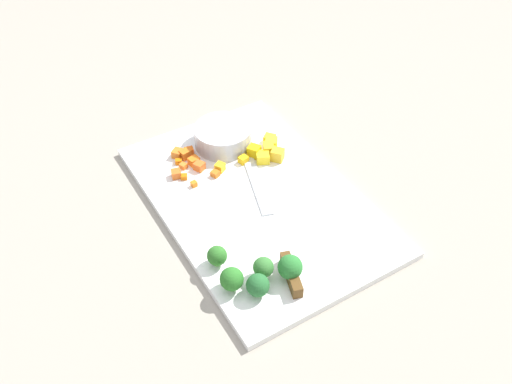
{
  "coord_description": "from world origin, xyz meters",
  "views": [
    {
      "loc": [
        0.56,
        -0.34,
        0.65
      ],
      "look_at": [
        0.0,
        0.0,
        0.02
      ],
      "focal_mm": 38.42,
      "sensor_mm": 36.0,
      "label": 1
    }
  ],
  "objects": [
    {
      "name": "pepper_dice_5",
      "position": [
        -0.09,
        0.05,
        0.02
      ],
      "size": [
        0.03,
        0.03,
        0.02
      ],
      "primitive_type": "cube",
      "rotation": [
        0.0,
        0.0,
        2.13
      ],
      "color": "yellow",
      "rests_on": "cutting_board"
    },
    {
      "name": "broccoli_floret_0",
      "position": [
        0.14,
        -0.13,
        0.03
      ],
      "size": [
        0.03,
        0.03,
        0.04
      ],
      "color": "#7FB355",
      "rests_on": "cutting_board"
    },
    {
      "name": "carrot_dice_3",
      "position": [
        -0.08,
        -0.03,
        0.02
      ],
      "size": [
        0.02,
        0.02,
        0.01
      ],
      "primitive_type": "cube",
      "rotation": [
        0.0,
        0.0,
        1.92
      ],
      "color": "orange",
      "rests_on": "cutting_board"
    },
    {
      "name": "carrot_dice_8",
      "position": [
        -0.14,
        -0.07,
        0.02
      ],
      "size": [
        0.01,
        0.01,
        0.01
      ],
      "primitive_type": "cube",
      "rotation": [
        0.0,
        0.0,
        2.67
      ],
      "color": "orange",
      "rests_on": "cutting_board"
    },
    {
      "name": "pepper_dice_1",
      "position": [
        -0.09,
        0.09,
        0.02
      ],
      "size": [
        0.03,
        0.03,
        0.02
      ],
      "primitive_type": "cube",
      "rotation": [
        0.0,
        0.0,
        2.51
      ],
      "color": "yellow",
      "rests_on": "cutting_board"
    },
    {
      "name": "carrot_dice_6",
      "position": [
        -0.11,
        -0.09,
        0.02
      ],
      "size": [
        0.02,
        0.02,
        0.01
      ],
      "primitive_type": "cube",
      "rotation": [
        0.0,
        0.0,
        1.28
      ],
      "color": "orange",
      "rests_on": "cutting_board"
    },
    {
      "name": "cutting_board",
      "position": [
        0.0,
        0.0,
        0.01
      ],
      "size": [
        0.47,
        0.31,
        0.01
      ],
      "primitive_type": "cube",
      "color": "white",
      "rests_on": "ground_plane"
    },
    {
      "name": "carrot_dice_1",
      "position": [
        -0.08,
        -0.08,
        0.02
      ],
      "size": [
        0.01,
        0.01,
        0.01
      ],
      "primitive_type": "cube",
      "rotation": [
        0.0,
        0.0,
        0.13
      ],
      "color": "orange",
      "rests_on": "cutting_board"
    },
    {
      "name": "pepper_dice_4",
      "position": [
        -0.09,
        -0.02,
        0.02
      ],
      "size": [
        0.02,
        0.02,
        0.01
      ],
      "primitive_type": "cube",
      "rotation": [
        0.0,
        0.0,
        2.11
      ],
      "color": "yellow",
      "rests_on": "cutting_board"
    },
    {
      "name": "broccoli_floret_3",
      "position": [
        0.15,
        -0.08,
        0.03
      ],
      "size": [
        0.03,
        0.03,
        0.04
      ],
      "color": "#8BB862",
      "rests_on": "cutting_board"
    },
    {
      "name": "pepper_dice_3",
      "position": [
        -0.08,
        0.08,
        0.02
      ],
      "size": [
        0.03,
        0.03,
        0.02
      ],
      "primitive_type": "cube",
      "rotation": [
        0.0,
        0.0,
        1.12
      ],
      "color": "yellow",
      "rests_on": "cutting_board"
    },
    {
      "name": "pepper_dice_7",
      "position": [
        -0.11,
        0.1,
        0.02
      ],
      "size": [
        0.03,
        0.03,
        0.02
      ],
      "primitive_type": "cube",
      "rotation": [
        0.0,
        0.0,
        2.24
      ],
      "color": "yellow",
      "rests_on": "cutting_board"
    },
    {
      "name": "broccoli_floret_2",
      "position": [
        0.09,
        -0.12,
        0.03
      ],
      "size": [
        0.03,
        0.03,
        0.03
      ],
      "color": "#89B56C",
      "rests_on": "cutting_board"
    },
    {
      "name": "carrot_dice_5",
      "position": [
        -0.13,
        -0.07,
        0.02
      ],
      "size": [
        0.01,
        0.01,
        0.01
      ],
      "primitive_type": "cube",
      "rotation": [
        0.0,
        0.0,
        2.01
      ],
      "color": "orange",
      "rests_on": "cutting_board"
    },
    {
      "name": "carrot_dice_2",
      "position": [
        -0.16,
        -0.05,
        0.02
      ],
      "size": [
        0.01,
        0.02,
        0.01
      ],
      "primitive_type": "cube",
      "rotation": [
        0.0,
        0.0,
        1.36
      ],
      "color": "orange",
      "rests_on": "cutting_board"
    },
    {
      "name": "carrot_dice_10",
      "position": [
        -0.1,
        -0.08,
        0.02
      ],
      "size": [
        0.01,
        0.01,
        0.01
      ],
      "primitive_type": "cube",
      "rotation": [
        0.0,
        0.0,
        1.1
      ],
      "color": "orange",
      "rests_on": "cutting_board"
    },
    {
      "name": "ground_plane",
      "position": [
        0.0,
        0.0,
        0.0
      ],
      "size": [
        4.0,
        4.0,
        0.0
      ],
      "primitive_type": "plane",
      "color": "gray"
    },
    {
      "name": "pepper_dice_0",
      "position": [
        -0.07,
        0.06,
        0.02
      ],
      "size": [
        0.03,
        0.03,
        0.02
      ],
      "primitive_type": "cube",
      "rotation": [
        0.0,
        0.0,
        2.69
      ],
      "color": "yellow",
      "rests_on": "cutting_board"
    },
    {
      "name": "broccoli_floret_1",
      "position": [
        0.17,
        -0.05,
        0.04
      ],
      "size": [
        0.04,
        0.04,
        0.04
      ],
      "color": "#88B454",
      "rests_on": "cutting_board"
    },
    {
      "name": "prep_bowl",
      "position": [
        -0.15,
        0.02,
        0.03
      ],
      "size": [
        0.11,
        0.11,
        0.04
      ],
      "primitive_type": "cylinder",
      "color": "#B8B9BF",
      "rests_on": "cutting_board"
    },
    {
      "name": "broccoli_floret_4",
      "position": [
        0.17,
        -0.1,
        0.03
      ],
      "size": [
        0.03,
        0.03,
        0.04
      ],
      "color": "#85AD5C",
      "rests_on": "cutting_board"
    },
    {
      "name": "chef_knife",
      "position": [
        0.1,
        -0.02,
        0.02
      ],
      "size": [
        0.34,
        0.12,
        0.02
      ],
      "rotation": [
        0.0,
        0.0,
        2.84
      ],
      "color": "silver",
      "rests_on": "cutting_board"
    },
    {
      "name": "carrot_dice_9",
      "position": [
        -0.11,
        -0.05,
        0.02
      ],
      "size": [
        0.02,
        0.02,
        0.01
      ],
      "primitive_type": "cube",
      "rotation": [
        0.0,
        0.0,
        0.47
      ],
      "color": "orange",
      "rests_on": "cutting_board"
    },
    {
      "name": "carrot_dice_7",
      "position": [
        -0.16,
        -0.07,
        0.02
      ],
      "size": [
        0.02,
        0.02,
        0.01
      ],
      "primitive_type": "cube",
      "rotation": [
        0.0,
        0.0,
        2.23
      ],
      "color": "orange",
      "rests_on": "cutting_board"
    },
    {
      "name": "carrot_dice_4",
      "position": [
        -0.15,
        -0.06,
        0.02
      ],
      "size": [
        0.02,
        0.02,
        0.02
      ],
      "primitive_type": "cube",
      "rotation": [
        0.0,
        0.0,
        1.75
      ],
      "color": "orange",
      "rests_on": "cutting_board"
    },
    {
      "name": "pepper_dice_2",
      "position": [
        -0.09,
        0.03,
        0.02
      ],
      "size": [
        0.02,
        0.02,
        0.01
      ],
      "primitive_type": "cube",
      "rotation": [
        0.0,
        0.0,
        0.21
      ],
      "color": "yellow",
      "rests_on": "cutting_board"
    },
    {
      "name": "pepper_dice_6",
      "position": [
        -0.06,
        0.08,
        0.02
      ],
      "size": [
        0.03,
        0.03,
        0.02
      ],
      "primitive_type": "cube",
      "rotation": [
        0.0,
        0.0,
        2.26
      ],
      "color": "yellow",
      "rests_on": "cutting_board"
    },
    {
      "name": "carrot_dice_0",
      "position": [
        -0.13,
        -0.05,
        0.02
      ],
      "size": [
        0.02,
        0.02,
        0.01
      ],
      "primitive_type": "cube",
      "rotation": [
        0.0,
        0.0,
        1.77
      ],
      "color": "orange",
      "rests_on": "cutting_board"
    }
  ]
}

